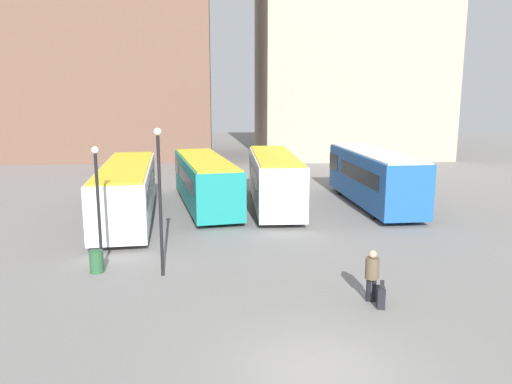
{
  "coord_description": "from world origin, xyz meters",
  "views": [
    {
      "loc": [
        -2.44,
        -10.94,
        6.59
      ],
      "look_at": [
        -0.52,
        11.83,
        2.16
      ],
      "focal_mm": 35.0,
      "sensor_mm": 36.0,
      "label": 1
    }
  ],
  "objects": [
    {
      "name": "ground_plane",
      "position": [
        0.0,
        0.0,
        0.0
      ],
      "size": [
        160.0,
        160.0,
        0.0
      ],
      "primitive_type": "plane",
      "color": "slate"
    },
    {
      "name": "building_block_left",
      "position": [
        -14.48,
        44.95,
        12.03
      ],
      "size": [
        23.51,
        13.02,
        24.06
      ],
      "color": "brown",
      "rests_on": "ground_plane"
    },
    {
      "name": "bus_0",
      "position": [
        -7.17,
        16.08,
        1.62
      ],
      "size": [
        3.63,
        12.56,
        2.96
      ],
      "rotation": [
        0.0,
        0.0,
        1.66
      ],
      "color": "silver",
      "rests_on": "ground_plane"
    },
    {
      "name": "bus_1",
      "position": [
        -3.03,
        18.83,
        1.59
      ],
      "size": [
        4.33,
        11.47,
        2.92
      ],
      "rotation": [
        0.0,
        0.0,
        1.73
      ],
      "color": "#19847F",
      "rests_on": "ground_plane"
    },
    {
      "name": "bus_2",
      "position": [
        1.1,
        18.22,
        1.73
      ],
      "size": [
        2.75,
        10.67,
        3.17
      ],
      "rotation": [
        0.0,
        0.0,
        1.55
      ],
      "color": "silver",
      "rests_on": "ground_plane"
    },
    {
      "name": "bus_3",
      "position": [
        7.16,
        18.27,
        1.78
      ],
      "size": [
        2.85,
        11.0,
        3.27
      ],
      "rotation": [
        0.0,
        0.0,
        1.59
      ],
      "color": "#1E56A3",
      "rests_on": "ground_plane"
    },
    {
      "name": "traveler",
      "position": [
        2.57,
        3.96,
        1.02
      ],
      "size": [
        0.52,
        0.52,
        1.73
      ],
      "rotation": [
        0.0,
        0.0,
        1.37
      ],
      "color": "black",
      "rests_on": "ground_plane"
    },
    {
      "name": "suitcase",
      "position": [
        2.73,
        3.47,
        0.34
      ],
      "size": [
        0.32,
        0.48,
        0.96
      ],
      "rotation": [
        0.0,
        0.0,
        1.37
      ],
      "color": "black",
      "rests_on": "ground_plane"
    },
    {
      "name": "lamp_post_0",
      "position": [
        -6.87,
        8.03,
        2.84
      ],
      "size": [
        0.28,
        0.28,
        4.73
      ],
      "color": "black",
      "rests_on": "ground_plane"
    },
    {
      "name": "lamp_post_1",
      "position": [
        -4.42,
        6.92,
        3.23
      ],
      "size": [
        0.28,
        0.28,
        5.47
      ],
      "color": "black",
      "rests_on": "ground_plane"
    },
    {
      "name": "trash_bin",
      "position": [
        -6.93,
        7.47,
        0.42
      ],
      "size": [
        0.52,
        0.52,
        0.85
      ],
      "color": "#285633",
      "rests_on": "ground_plane"
    }
  ]
}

